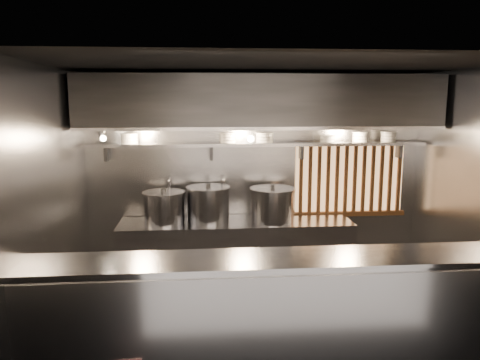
{
  "coord_description": "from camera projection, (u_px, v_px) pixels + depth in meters",
  "views": [
    {
      "loc": [
        -0.75,
        -4.73,
        2.47
      ],
      "look_at": [
        -0.29,
        0.55,
        1.54
      ],
      "focal_mm": 35.0,
      "sensor_mm": 36.0,
      "label": 1
    }
  ],
  "objects": [
    {
      "name": "stock_pot_left",
      "position": [
        164.0,
        207.0,
        5.93
      ],
      "size": [
        0.55,
        0.55,
        0.45
      ],
      "rotation": [
        0.0,
        0.0,
        -0.01
      ],
      "color": "#98989D",
      "rests_on": "cooking_bench"
    },
    {
      "name": "pendant_bulb",
      "position": [
        251.0,
        139.0,
        5.96
      ],
      "size": [
        0.09,
        0.09,
        0.19
      ],
      "color": "#2D2D30",
      "rests_on": "exhaust_hood"
    },
    {
      "name": "bowl_shelf",
      "position": [
        257.0,
        144.0,
        6.1
      ],
      "size": [
        4.4,
        0.34,
        0.04
      ],
      "primitive_type": "cube",
      "color": "#98989D",
      "rests_on": "wall_back"
    },
    {
      "name": "stock_pot_right",
      "position": [
        272.0,
        205.0,
        6.01
      ],
      "size": [
        0.74,
        0.74,
        0.48
      ],
      "rotation": [
        0.0,
        0.0,
        -0.31
      ],
      "color": "#98989D",
      "rests_on": "cooking_bench"
    },
    {
      "name": "wall_back",
      "position": [
        256.0,
        178.0,
        6.36
      ],
      "size": [
        4.5,
        0.0,
        4.5
      ],
      "primitive_type": "plane",
      "rotation": [
        1.57,
        0.0,
        0.0
      ],
      "color": "gray",
      "rests_on": "floor"
    },
    {
      "name": "heat_lamp",
      "position": [
        101.0,
        133.0,
        5.44
      ],
      "size": [
        0.25,
        0.35,
        0.2
      ],
      "color": "#98989D",
      "rests_on": "exhaust_hood"
    },
    {
      "name": "floor",
      "position": [
        271.0,
        326.0,
        5.13
      ],
      "size": [
        4.5,
        4.5,
        0.0
      ],
      "primitive_type": "plane",
      "color": "black",
      "rests_on": "ground"
    },
    {
      "name": "wall_left",
      "position": [
        51.0,
        206.0,
        4.7
      ],
      "size": [
        0.0,
        3.0,
        3.0
      ],
      "primitive_type": "plane",
      "rotation": [
        1.57,
        0.0,
        1.57
      ],
      "color": "gray",
      "rests_on": "floor"
    },
    {
      "name": "faucet_left",
      "position": [
        170.0,
        188.0,
        6.14
      ],
      "size": [
        0.04,
        0.3,
        0.5
      ],
      "color": "silver",
      "rests_on": "wall_back"
    },
    {
      "name": "wall_right",
      "position": [
        477.0,
        198.0,
        5.07
      ],
      "size": [
        0.0,
        3.0,
        3.0
      ],
      "primitive_type": "plane",
      "rotation": [
        1.57,
        0.0,
        -1.57
      ],
      "color": "gray",
      "rests_on": "floor"
    },
    {
      "name": "bowl_stack_5",
      "position": [
        388.0,
        137.0,
        6.23
      ],
      "size": [
        0.21,
        0.21,
        0.13
      ],
      "color": "white",
      "rests_on": "bowl_shelf"
    },
    {
      "name": "cooking_bench",
      "position": [
        236.0,
        254.0,
        6.13
      ],
      "size": [
        3.0,
        0.7,
        0.9
      ],
      "primitive_type": "cube",
      "color": "#98989D",
      "rests_on": "floor"
    },
    {
      "name": "bowl_stack_3",
      "position": [
        327.0,
        138.0,
        6.16
      ],
      "size": [
        0.21,
        0.21,
        0.09
      ],
      "color": "white",
      "rests_on": "bowl_shelf"
    },
    {
      "name": "serving_counter",
      "position": [
        288.0,
        319.0,
        4.09
      ],
      "size": [
        4.5,
        0.56,
        1.13
      ],
      "color": "#98989D",
      "rests_on": "floor"
    },
    {
      "name": "faucet_right",
      "position": [
        223.0,
        187.0,
        6.2
      ],
      "size": [
        0.04,
        0.3,
        0.5
      ],
      "color": "silver",
      "rests_on": "wall_back"
    },
    {
      "name": "bowl_stack_4",
      "position": [
        360.0,
        137.0,
        6.2
      ],
      "size": [
        0.21,
        0.21,
        0.13
      ],
      "color": "white",
      "rests_on": "bowl_shelf"
    },
    {
      "name": "bowl_stack_1",
      "position": [
        228.0,
        138.0,
        6.05
      ],
      "size": [
        0.22,
        0.22,
        0.13
      ],
      "color": "white",
      "rests_on": "bowl_shelf"
    },
    {
      "name": "wood_screen",
      "position": [
        350.0,
        179.0,
        6.42
      ],
      "size": [
        1.56,
        0.09,
        1.04
      ],
      "color": "#F0AF6C",
      "rests_on": "wall_back"
    },
    {
      "name": "bowl_stack_2",
      "position": [
        264.0,
        137.0,
        6.09
      ],
      "size": [
        0.24,
        0.24,
        0.13
      ],
      "color": "white",
      "rests_on": "bowl_shelf"
    },
    {
      "name": "ceiling",
      "position": [
        274.0,
        65.0,
        4.64
      ],
      "size": [
        4.5,
        4.5,
        0.0
      ],
      "primitive_type": "plane",
      "rotation": [
        3.14,
        0.0,
        0.0
      ],
      "color": "black",
      "rests_on": "wall_back"
    },
    {
      "name": "bowl_stack_0",
      "position": [
        130.0,
        138.0,
        5.95
      ],
      "size": [
        0.23,
        0.23,
        0.13
      ],
      "color": "white",
      "rests_on": "bowl_shelf"
    },
    {
      "name": "stock_pot_mid",
      "position": [
        208.0,
        204.0,
        6.03
      ],
      "size": [
        0.72,
        0.72,
        0.49
      ],
      "rotation": [
        0.0,
        0.0,
        0.33
      ],
      "color": "#98989D",
      "rests_on": "cooking_bench"
    },
    {
      "name": "exhaust_hood",
      "position": [
        260.0,
        102.0,
        5.79
      ],
      "size": [
        4.4,
        0.81,
        0.65
      ],
      "color": "#2D2D30",
      "rests_on": "ceiling"
    }
  ]
}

